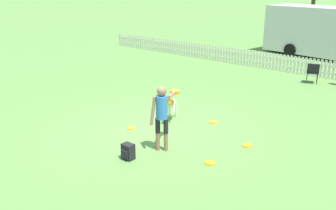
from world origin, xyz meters
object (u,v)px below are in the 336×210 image
object	(u,v)px
frisbee_near_handler	(210,163)
frisbee_far_scatter	(247,146)
equipment_trailer	(314,30)
handler_person	(162,110)
backpack_on_grass	(128,152)
leaping_dog	(172,104)
frisbee_midfield	(132,128)
frisbee_near_dog	(214,122)
folding_chair_center	(313,71)

from	to	relation	value
frisbee_near_handler	frisbee_far_scatter	size ratio (longest dim) A/B	1.00
frisbee_far_scatter	equipment_trailer	world-z (taller)	equipment_trailer
frisbee_near_handler	equipment_trailer	world-z (taller)	equipment_trailer
frisbee_far_scatter	equipment_trailer	bearing A→B (deg)	103.88
handler_person	backpack_on_grass	size ratio (longest dim) A/B	4.28
frisbee_far_scatter	equipment_trailer	xyz separation A→B (m)	(-3.16, 12.80, 1.36)
leaping_dog	backpack_on_grass	world-z (taller)	leaping_dog
handler_person	frisbee_midfield	size ratio (longest dim) A/B	6.56
leaping_dog	frisbee_near_dog	xyz separation A→B (m)	(1.05, 0.67, -0.52)
leaping_dog	folding_chair_center	world-z (taller)	leaping_dog
handler_person	folding_chair_center	xyz separation A→B (m)	(0.55, 8.50, -0.53)
frisbee_midfield	equipment_trailer	distance (m)	13.93
frisbee_near_handler	frisbee_far_scatter	xyz separation A→B (m)	(0.19, 1.39, 0.00)
handler_person	frisbee_near_dog	size ratio (longest dim) A/B	6.56
leaping_dog	frisbee_midfield	world-z (taller)	leaping_dog
frisbee_midfield	frisbee_far_scatter	bearing A→B (deg)	19.15
handler_person	equipment_trailer	size ratio (longest dim) A/B	0.29
frisbee_far_scatter	folding_chair_center	distance (m)	7.06
frisbee_near_dog	equipment_trailer	distance (m)	12.18
frisbee_near_dog	frisbee_far_scatter	world-z (taller)	same
folding_chair_center	equipment_trailer	world-z (taller)	equipment_trailer
handler_person	frisbee_near_handler	distance (m)	1.67
frisbee_near_handler	folding_chair_center	xyz separation A→B (m)	(-0.77, 8.36, 0.48)
handler_person	folding_chair_center	bearing A→B (deg)	53.29
handler_person	leaping_dog	world-z (taller)	handler_person
handler_person	folding_chair_center	distance (m)	8.53
frisbee_far_scatter	backpack_on_grass	xyz separation A→B (m)	(-1.78, -2.44, 0.18)
handler_person	leaping_dog	xyz separation A→B (m)	(-1.09, 1.66, -0.49)
leaping_dog	frisbee_midfield	distance (m)	1.39
frisbee_near_dog	equipment_trailer	xyz separation A→B (m)	(-1.61, 11.99, 1.36)
leaping_dog	frisbee_far_scatter	distance (m)	2.65
frisbee_midfield	folding_chair_center	size ratio (longest dim) A/B	0.30
handler_person	frisbee_far_scatter	size ratio (longest dim) A/B	6.56
handler_person	equipment_trailer	bearing A→B (deg)	63.61
frisbee_near_handler	equipment_trailer	xyz separation A→B (m)	(-2.98, 14.19, 1.36)
frisbee_near_dog	frisbee_midfield	distance (m)	2.41
frisbee_near_handler	frisbee_near_dog	xyz separation A→B (m)	(-1.36, 2.19, 0.00)
frisbee_near_handler	folding_chair_center	bearing A→B (deg)	95.25
backpack_on_grass	frisbee_midfield	bearing A→B (deg)	133.14
frisbee_midfield	equipment_trailer	world-z (taller)	equipment_trailer
handler_person	leaping_dog	size ratio (longest dim) A/B	1.55
frisbee_near_dog	equipment_trailer	bearing A→B (deg)	97.67
frisbee_near_dog	leaping_dog	bearing A→B (deg)	-147.33
backpack_on_grass	folding_chair_center	world-z (taller)	folding_chair_center
frisbee_near_handler	backpack_on_grass	bearing A→B (deg)	-146.43
frisbee_near_dog	folding_chair_center	size ratio (longest dim) A/B	0.30
folding_chair_center	frisbee_far_scatter	bearing A→B (deg)	76.88
backpack_on_grass	frisbee_far_scatter	bearing A→B (deg)	53.96
frisbee_near_handler	frisbee_near_dog	size ratio (longest dim) A/B	1.00
folding_chair_center	handler_person	bearing A→B (deg)	65.36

